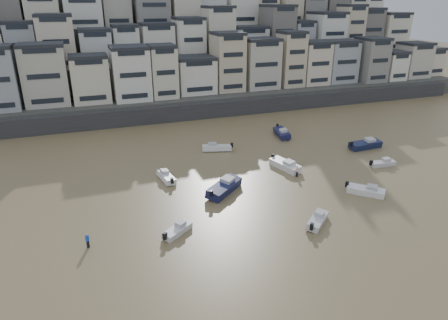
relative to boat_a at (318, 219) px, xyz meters
name	(u,v)px	position (x,y,z in m)	size (l,w,h in m)	color
harbor_wall	(199,110)	(0.04, 48.54, 1.08)	(140.00, 3.00, 3.50)	#38383A
hillside	(176,41)	(4.77, 88.38, 12.34)	(141.04, 66.00, 50.00)	#4C4C47
boat_a	(318,219)	(0.00, 0.00, 0.00)	(4.91, 1.61, 1.34)	silver
boat_b	(366,190)	(10.43, 4.44, 0.07)	(5.39, 1.76, 1.47)	white
boat_c	(224,186)	(-7.53, 11.63, 0.31)	(7.20, 2.36, 1.96)	#151A42
boat_d	(383,162)	(19.49, 11.82, -0.05)	(4.54, 1.48, 1.24)	silver
boat_e	(285,164)	(4.29, 16.08, 0.19)	(6.28, 2.05, 1.71)	white
boat_f	(166,176)	(-14.16, 18.32, 0.01)	(5.00, 1.64, 1.36)	white
boat_g	(365,143)	(22.17, 19.53, 0.25)	(6.76, 2.21, 1.84)	#131C3D
boat_h	(217,146)	(-3.13, 27.47, 0.09)	(5.58, 1.83, 1.52)	silver
boat_i	(282,132)	(11.29, 30.61, 0.19)	(6.33, 2.07, 1.73)	#141741
boat_j	(177,229)	(-16.10, 3.60, -0.07)	(4.38, 1.43, 1.19)	silver
person_blue	(87,240)	(-25.77, 4.28, 0.20)	(0.44, 0.44, 1.74)	blue
person_pink	(297,171)	(4.52, 12.79, 0.20)	(0.44, 0.44, 1.74)	#F5B2AD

